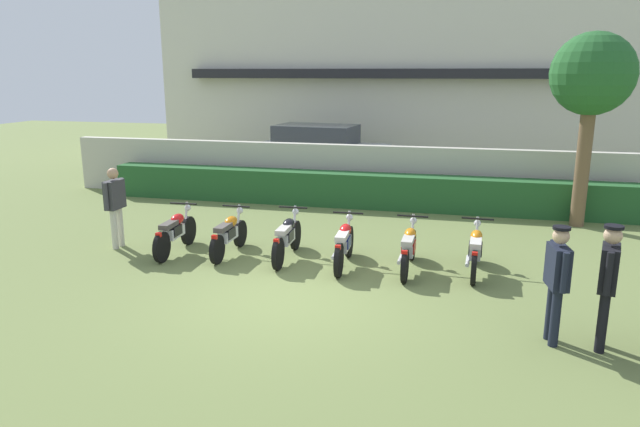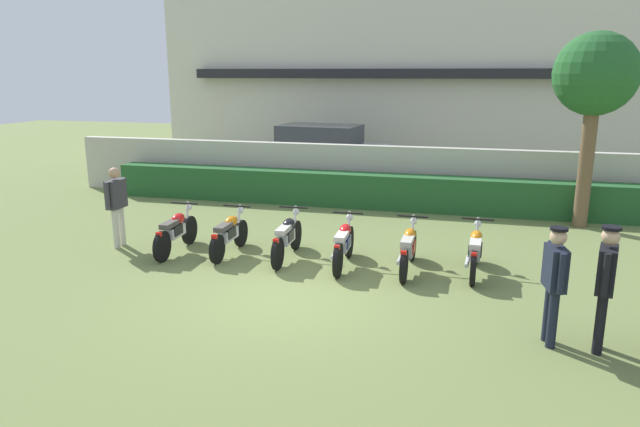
{
  "view_description": "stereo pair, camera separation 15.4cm",
  "coord_description": "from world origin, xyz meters",
  "px_view_note": "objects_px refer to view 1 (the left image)",
  "views": [
    {
      "loc": [
        2.69,
        -8.75,
        3.66
      ],
      "look_at": [
        0.0,
        2.11,
        0.92
      ],
      "focal_mm": 32.5,
      "sensor_mm": 36.0,
      "label": 1
    },
    {
      "loc": [
        2.84,
        -8.71,
        3.66
      ],
      "look_at": [
        0.0,
        2.11,
        0.92
      ],
      "focal_mm": 32.5,
      "sensor_mm": 36.0,
      "label": 2
    }
  ],
  "objects_px": {
    "inspector_person": "(115,201)",
    "motorcycle_in_row_5": "(475,250)",
    "tree_near_inspector": "(592,78)",
    "motorcycle_in_row_2": "(287,237)",
    "motorcycle_in_row_3": "(344,244)",
    "motorcycle_in_row_4": "(409,248)",
    "officer_0": "(557,275)",
    "motorcycle_in_row_1": "(229,234)",
    "parked_car": "(320,153)",
    "motorcycle_in_row_0": "(175,232)",
    "officer_1": "(608,277)"
  },
  "relations": [
    {
      "from": "motorcycle_in_row_0",
      "to": "motorcycle_in_row_3",
      "type": "distance_m",
      "value": 3.56
    },
    {
      "from": "tree_near_inspector",
      "to": "motorcycle_in_row_5",
      "type": "relative_size",
      "value": 2.51
    },
    {
      "from": "motorcycle_in_row_2",
      "to": "inspector_person",
      "type": "xyz_separation_m",
      "value": [
        -3.75,
        -0.11,
        0.57
      ]
    },
    {
      "from": "inspector_person",
      "to": "motorcycle_in_row_5",
      "type": "bearing_deg",
      "value": 0.93
    },
    {
      "from": "tree_near_inspector",
      "to": "inspector_person",
      "type": "bearing_deg",
      "value": -156.39
    },
    {
      "from": "motorcycle_in_row_5",
      "to": "tree_near_inspector",
      "type": "bearing_deg",
      "value": -28.26
    },
    {
      "from": "motorcycle_in_row_1",
      "to": "motorcycle_in_row_2",
      "type": "xyz_separation_m",
      "value": [
        1.24,
        0.03,
        0.01
      ]
    },
    {
      "from": "motorcycle_in_row_0",
      "to": "motorcycle_in_row_4",
      "type": "xyz_separation_m",
      "value": [
        4.79,
        0.06,
        -0.01
      ]
    },
    {
      "from": "parked_car",
      "to": "motorcycle_in_row_4",
      "type": "relative_size",
      "value": 2.42
    },
    {
      "from": "motorcycle_in_row_1",
      "to": "motorcycle_in_row_2",
      "type": "relative_size",
      "value": 0.91
    },
    {
      "from": "inspector_person",
      "to": "officer_0",
      "type": "distance_m",
      "value": 8.78
    },
    {
      "from": "motorcycle_in_row_2",
      "to": "officer_1",
      "type": "relative_size",
      "value": 1.13
    },
    {
      "from": "tree_near_inspector",
      "to": "motorcycle_in_row_1",
      "type": "bearing_deg",
      "value": -150.11
    },
    {
      "from": "motorcycle_in_row_0",
      "to": "motorcycle_in_row_2",
      "type": "relative_size",
      "value": 0.96
    },
    {
      "from": "motorcycle_in_row_0",
      "to": "motorcycle_in_row_4",
      "type": "relative_size",
      "value": 0.97
    },
    {
      "from": "motorcycle_in_row_0",
      "to": "motorcycle_in_row_2",
      "type": "distance_m",
      "value": 2.37
    },
    {
      "from": "motorcycle_in_row_1",
      "to": "officer_1",
      "type": "xyz_separation_m",
      "value": [
        6.51,
        -2.69,
        0.59
      ]
    },
    {
      "from": "motorcycle_in_row_0",
      "to": "inspector_person",
      "type": "bearing_deg",
      "value": 85.07
    },
    {
      "from": "tree_near_inspector",
      "to": "motorcycle_in_row_0",
      "type": "height_order",
      "value": "tree_near_inspector"
    },
    {
      "from": "inspector_person",
      "to": "motorcycle_in_row_0",
      "type": "bearing_deg",
      "value": -2.76
    },
    {
      "from": "motorcycle_in_row_0",
      "to": "motorcycle_in_row_5",
      "type": "distance_m",
      "value": 6.01
    },
    {
      "from": "tree_near_inspector",
      "to": "motorcycle_in_row_5",
      "type": "xyz_separation_m",
      "value": [
        -2.48,
        -4.19,
        -3.08
      ]
    },
    {
      "from": "tree_near_inspector",
      "to": "motorcycle_in_row_1",
      "type": "xyz_separation_m",
      "value": [
        -7.36,
        -4.23,
        -3.09
      ]
    },
    {
      "from": "motorcycle_in_row_1",
      "to": "inspector_person",
      "type": "xyz_separation_m",
      "value": [
        -2.51,
        -0.08,
        0.58
      ]
    },
    {
      "from": "parked_car",
      "to": "motorcycle_in_row_3",
      "type": "xyz_separation_m",
      "value": [
        2.69,
        -8.99,
        -0.48
      ]
    },
    {
      "from": "motorcycle_in_row_5",
      "to": "motorcycle_in_row_3",
      "type": "bearing_deg",
      "value": 96.58
    },
    {
      "from": "motorcycle_in_row_4",
      "to": "motorcycle_in_row_5",
      "type": "height_order",
      "value": "motorcycle_in_row_5"
    },
    {
      "from": "motorcycle_in_row_5",
      "to": "officer_0",
      "type": "height_order",
      "value": "officer_0"
    },
    {
      "from": "motorcycle_in_row_2",
      "to": "motorcycle_in_row_4",
      "type": "height_order",
      "value": "motorcycle_in_row_2"
    },
    {
      "from": "motorcycle_in_row_0",
      "to": "officer_1",
      "type": "xyz_separation_m",
      "value": [
        7.63,
        -2.54,
        0.58
      ]
    },
    {
      "from": "motorcycle_in_row_4",
      "to": "officer_0",
      "type": "bearing_deg",
      "value": -138.39
    },
    {
      "from": "tree_near_inspector",
      "to": "motorcycle_in_row_2",
      "type": "bearing_deg",
      "value": -145.54
    },
    {
      "from": "motorcycle_in_row_5",
      "to": "motorcycle_in_row_2",
      "type": "bearing_deg",
      "value": 92.45
    },
    {
      "from": "motorcycle_in_row_2",
      "to": "motorcycle_in_row_5",
      "type": "distance_m",
      "value": 3.64
    },
    {
      "from": "motorcycle_in_row_4",
      "to": "motorcycle_in_row_5",
      "type": "relative_size",
      "value": 1.06
    },
    {
      "from": "motorcycle_in_row_4",
      "to": "motorcycle_in_row_5",
      "type": "bearing_deg",
      "value": -83.37
    },
    {
      "from": "motorcycle_in_row_1",
      "to": "motorcycle_in_row_3",
      "type": "bearing_deg",
      "value": -93.01
    },
    {
      "from": "motorcycle_in_row_2",
      "to": "inspector_person",
      "type": "height_order",
      "value": "inspector_person"
    },
    {
      "from": "motorcycle_in_row_0",
      "to": "motorcycle_in_row_3",
      "type": "relative_size",
      "value": 1.0
    },
    {
      "from": "officer_1",
      "to": "motorcycle_in_row_4",
      "type": "bearing_deg",
      "value": -29.3
    },
    {
      "from": "motorcycle_in_row_0",
      "to": "officer_0",
      "type": "distance_m",
      "value": 7.46
    },
    {
      "from": "parked_car",
      "to": "inspector_person",
      "type": "xyz_separation_m",
      "value": [
        -2.26,
        -8.93,
        0.09
      ]
    },
    {
      "from": "parked_car",
      "to": "motorcycle_in_row_5",
      "type": "height_order",
      "value": "parked_car"
    },
    {
      "from": "motorcycle_in_row_5",
      "to": "motorcycle_in_row_0",
      "type": "bearing_deg",
      "value": 94.11
    },
    {
      "from": "motorcycle_in_row_3",
      "to": "motorcycle_in_row_4",
      "type": "distance_m",
      "value": 1.24
    },
    {
      "from": "motorcycle_in_row_3",
      "to": "inspector_person",
      "type": "distance_m",
      "value": 4.98
    },
    {
      "from": "tree_near_inspector",
      "to": "motorcycle_in_row_4",
      "type": "xyz_separation_m",
      "value": [
        -3.69,
        -4.32,
        -3.08
      ]
    },
    {
      "from": "officer_0",
      "to": "parked_car",
      "type": "bearing_deg",
      "value": -70.32
    },
    {
      "from": "inspector_person",
      "to": "motorcycle_in_row_3",
      "type": "bearing_deg",
      "value": -0.71
    },
    {
      "from": "inspector_person",
      "to": "motorcycle_in_row_1",
      "type": "bearing_deg",
      "value": 1.89
    }
  ]
}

